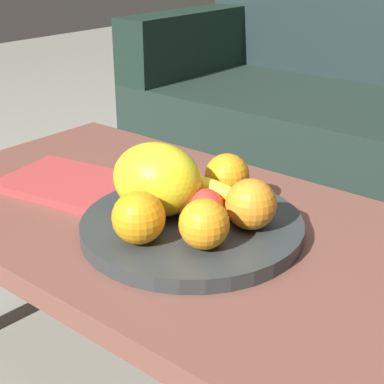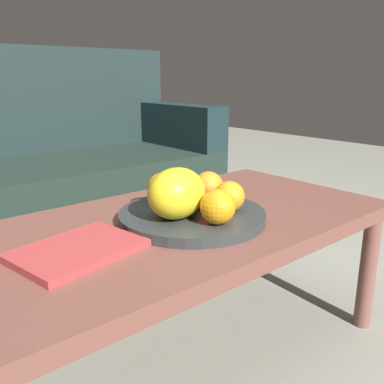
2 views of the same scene
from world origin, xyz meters
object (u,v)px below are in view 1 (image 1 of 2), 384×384
object	(u,v)px
apple_left	(205,207)
orange_back	(139,217)
orange_right	(251,204)
banana_bunch	(207,199)
melon_large_front	(157,179)
magazine	(68,183)
coffee_table	(191,245)
fruit_bowl	(192,226)
orange_front	(227,176)
orange_left	(204,224)

from	to	relation	value
apple_left	orange_back	bearing A→B (deg)	-109.87
orange_right	banana_bunch	bearing A→B (deg)	-178.15
melon_large_front	magazine	size ratio (longest dim) A/B	0.62
orange_back	melon_large_front	bearing A→B (deg)	116.52
orange_back	banana_bunch	world-z (taller)	orange_back
coffee_table	orange_back	distance (m)	0.18
coffee_table	fruit_bowl	distance (m)	0.07
fruit_bowl	orange_front	world-z (taller)	orange_front
orange_right	melon_large_front	bearing A→B (deg)	-160.41
fruit_bowl	melon_large_front	distance (m)	0.10
orange_front	orange_back	bearing A→B (deg)	-91.13
fruit_bowl	orange_front	xyz separation A→B (m)	(-0.01, 0.11, 0.05)
fruit_bowl	melon_large_front	xyz separation A→B (m)	(-0.06, -0.02, 0.07)
orange_left	apple_left	bearing A→B (deg)	126.59
orange_left	apple_left	size ratio (longest dim) A/B	1.28
coffee_table	orange_left	distance (m)	0.17
melon_large_front	banana_bunch	size ratio (longest dim) A/B	0.95
fruit_bowl	orange_right	world-z (taller)	orange_right
fruit_bowl	magazine	size ratio (longest dim) A/B	1.49
banana_bunch	magazine	bearing A→B (deg)	-172.96
orange_back	banana_bunch	bearing A→B (deg)	82.14
coffee_table	orange_left	xyz separation A→B (m)	(0.10, -0.09, 0.11)
melon_large_front	magazine	xyz separation A→B (m)	(-0.25, 0.01, -0.08)
orange_left	banana_bunch	xyz separation A→B (m)	(-0.07, 0.09, -0.01)
orange_front	melon_large_front	bearing A→B (deg)	-111.65
orange_front	orange_right	distance (m)	0.13
magazine	orange_right	bearing A→B (deg)	-4.79
orange_right	apple_left	distance (m)	0.07
coffee_table	apple_left	xyz separation A→B (m)	(0.05, -0.03, 0.10)
orange_back	orange_right	bearing A→B (deg)	54.46
apple_left	orange_right	bearing A→B (deg)	28.33
banana_bunch	magazine	xyz separation A→B (m)	(-0.32, -0.04, -0.04)
apple_left	banana_bunch	world-z (taller)	same
orange_left	apple_left	distance (m)	0.08
fruit_bowl	banana_bunch	world-z (taller)	banana_bunch
coffee_table	magazine	size ratio (longest dim) A/B	4.64
orange_front	apple_left	xyz separation A→B (m)	(0.04, -0.11, -0.01)
orange_right	fruit_bowl	bearing A→B (deg)	-157.28
coffee_table	fruit_bowl	world-z (taller)	fruit_bowl
banana_bunch	orange_left	bearing A→B (deg)	-54.63
orange_back	apple_left	xyz separation A→B (m)	(0.04, 0.11, -0.01)
magazine	fruit_bowl	bearing A→B (deg)	-9.95
orange_front	orange_right	world-z (taller)	orange_right
orange_right	orange_front	bearing A→B (deg)	143.64
coffee_table	fruit_bowl	bearing A→B (deg)	-48.52
fruit_bowl	magazine	distance (m)	0.31
coffee_table	orange_front	distance (m)	0.14
banana_bunch	melon_large_front	bearing A→B (deg)	-142.37
orange_right	orange_back	distance (m)	0.18
fruit_bowl	melon_large_front	world-z (taller)	melon_large_front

